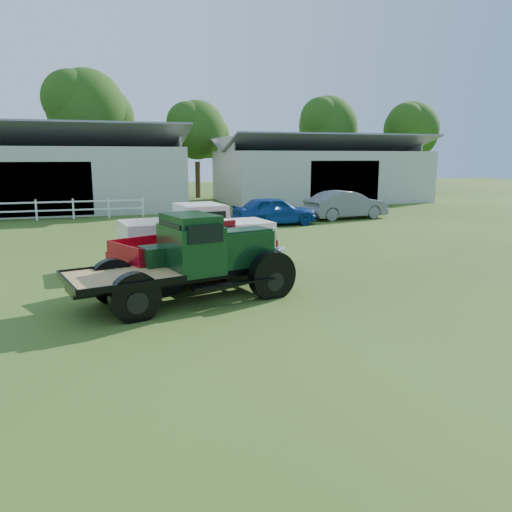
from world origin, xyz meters
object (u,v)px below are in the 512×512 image
object	(u,v)px
vintage_flatbed	(187,258)
white_pickup	(198,234)
misc_car_grey	(346,205)
red_pickup	(197,250)
misc_car_blue	(274,211)

from	to	relation	value
vintage_flatbed	white_pickup	xyz separation A→B (m)	(1.19, 4.63, -0.12)
white_pickup	misc_car_grey	xyz separation A→B (m)	(10.71, 9.43, -0.17)
red_pickup	misc_car_blue	xyz separation A→B (m)	(6.29, 10.73, -0.16)
vintage_flatbed	misc_car_blue	world-z (taller)	vintage_flatbed
vintage_flatbed	misc_car_grey	bearing A→B (deg)	36.13
misc_car_blue	misc_car_grey	xyz separation A→B (m)	(4.96, 1.29, 0.05)
vintage_flatbed	misc_car_blue	xyz separation A→B (m)	(6.94, 12.76, -0.34)
red_pickup	misc_car_grey	xyz separation A→B (m)	(11.25, 12.02, -0.10)
red_pickup	misc_car_blue	distance (m)	12.44
misc_car_blue	misc_car_grey	bearing A→B (deg)	-77.26
red_pickup	misc_car_blue	bearing A→B (deg)	34.83
vintage_flatbed	red_pickup	size ratio (longest dim) A/B	1.10
misc_car_grey	red_pickup	bearing A→B (deg)	129.72
white_pickup	vintage_flatbed	bearing A→B (deg)	-111.27
red_pickup	white_pickup	xyz separation A→B (m)	(0.54, 2.60, 0.07)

